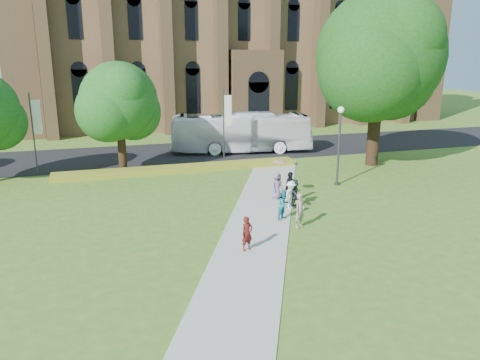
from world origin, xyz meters
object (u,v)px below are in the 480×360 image
object	(u,v)px
streetlamp	(339,136)
large_tree	(379,56)
tour_coach	(241,133)
pedestrian_0	(247,234)

from	to	relation	value
streetlamp	large_tree	distance (m)	8.73
streetlamp	tour_coach	world-z (taller)	streetlamp
large_tree	streetlamp	bearing A→B (deg)	-140.71
streetlamp	large_tree	world-z (taller)	large_tree
streetlamp	tour_coach	bearing A→B (deg)	103.26
large_tree	pedestrian_0	xyz separation A→B (m)	(-14.67, -13.19, -7.54)
pedestrian_0	large_tree	bearing A→B (deg)	22.93
streetlamp	tour_coach	distance (m)	12.81
streetlamp	pedestrian_0	xyz separation A→B (m)	(-9.17, -8.69, -2.47)
tour_coach	pedestrian_0	distance (m)	22.00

